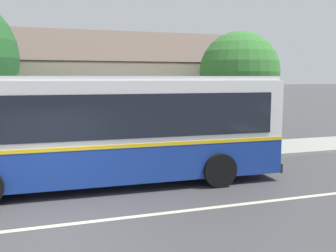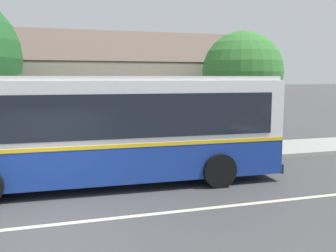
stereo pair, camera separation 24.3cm
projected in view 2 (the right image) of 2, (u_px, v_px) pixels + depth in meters
ground_plane at (50, 225)px, 8.09m from camera, size 300.00×300.00×0.00m
sidewalk_far at (52, 162)px, 13.78m from camera, size 60.00×3.00×0.15m
lane_divider_stripe at (50, 225)px, 8.09m from camera, size 60.00×0.16×0.01m
transit_bus at (99, 127)px, 11.03m from camera, size 10.89×2.96×3.22m
street_tree_primary at (243, 74)px, 16.79m from camera, size 3.60×3.60×5.23m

